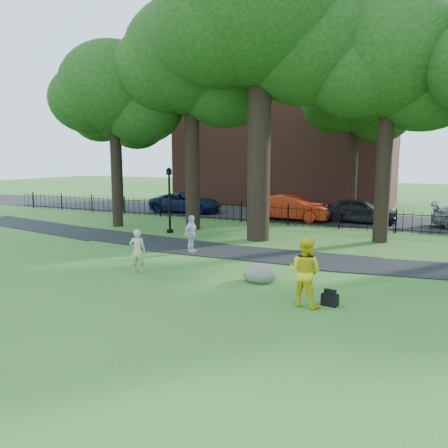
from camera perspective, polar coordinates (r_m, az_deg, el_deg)
The scene contains 17 objects.
ground at distance 15.42m, azimuth -4.91°, elevation -6.50°, with size 120.00×120.00×0.00m, color #306C26.
footpath at distance 18.42m, azimuth 3.92°, elevation -3.95°, with size 36.00×2.60×0.03m, color black.
street at distance 30.08m, azimuth 10.54°, elevation 0.90°, with size 80.00×7.00×0.02m, color black.
iron_fence at distance 26.18m, azimuth 8.35°, elevation 1.12°, with size 44.00×0.04×1.20m.
brick_building at distance 38.65m, azimuth 8.03°, elevation 11.60°, with size 18.00×8.00×12.00m, color brown.
big_tree at distance 22.11m, azimuth 5.23°, elevation 24.74°, with size 10.08×8.61×14.37m.
tree_row at distance 22.74m, azimuth 7.31°, elevation 19.11°, with size 26.82×7.96×12.42m.
woman at distance 15.71m, azimuth -11.23°, elevation -3.45°, with size 0.56×0.37×1.54m, color tan.
man at distance 12.14m, azimuth 10.54°, elevation -6.17°, with size 0.93×0.72×1.91m, color yellow.
pedestrian at distance 18.60m, azimuth -4.31°, elevation -1.31°, with size 0.94×0.39×1.61m, color silver.
boulder at distance 14.37m, azimuth 4.65°, elevation -6.25°, with size 1.15×0.87×0.67m, color #686256.
lamppost at distance 23.47m, azimuth -7.14°, elevation 3.03°, with size 0.35×0.35×3.53m.
backpack at distance 12.52m, azimuth 13.66°, elevation -9.59°, with size 0.43×0.27×0.33m, color black.
red_bag at distance 15.17m, azimuth 5.92°, elevation -6.27°, with size 0.37×0.23×0.25m, color maroon.
red_sedan at distance 28.32m, azimuth 8.79°, elevation 2.13°, with size 1.74×4.98×1.64m, color red.
navy_van at distance 32.07m, azimuth -4.98°, elevation 2.81°, with size 2.42×5.25×1.46m, color #0C1A3C.
grey_car at distance 28.16m, azimuth 17.25°, elevation 1.70°, with size 1.82×4.52×1.54m, color black.
Camera 1 is at (7.50, -12.85, 4.06)m, focal length 35.00 mm.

